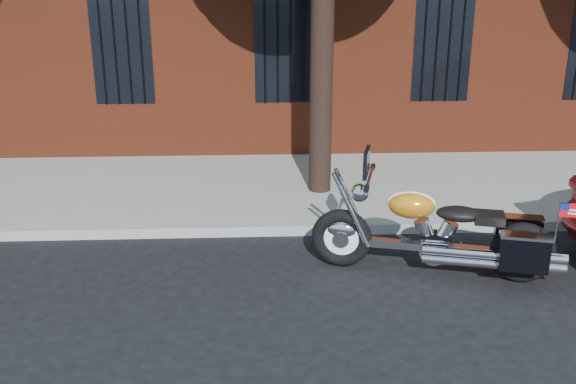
{
  "coord_description": "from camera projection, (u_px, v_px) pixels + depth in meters",
  "views": [
    {
      "loc": [
        -0.49,
        -7.12,
        3.59
      ],
      "look_at": [
        -0.12,
        0.8,
        0.84
      ],
      "focal_mm": 40.0,
      "sensor_mm": 36.0,
      "label": 1
    }
  ],
  "objects": [
    {
      "name": "sidewalk",
      "position": [
        288.0,
        187.0,
        10.97
      ],
      "size": [
        40.0,
        3.6,
        0.15
      ],
      "primitive_type": "cube",
      "color": "gray",
      "rests_on": "ground"
    },
    {
      "name": "ground",
      "position": [
        301.0,
        277.0,
        7.91
      ],
      "size": [
        120.0,
        120.0,
        0.0
      ],
      "primitive_type": "plane",
      "color": "black",
      "rests_on": "ground"
    },
    {
      "name": "motorcycle",
      "position": [
        443.0,
        236.0,
        7.8
      ],
      "size": [
        2.92,
        1.38,
        1.55
      ],
      "rotation": [
        0.0,
        0.0,
        -0.25
      ],
      "color": "black",
      "rests_on": "ground"
    },
    {
      "name": "curb",
      "position": [
        295.0,
        229.0,
        9.19
      ],
      "size": [
        40.0,
        0.16,
        0.15
      ],
      "primitive_type": "cube",
      "color": "gray",
      "rests_on": "ground"
    }
  ]
}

